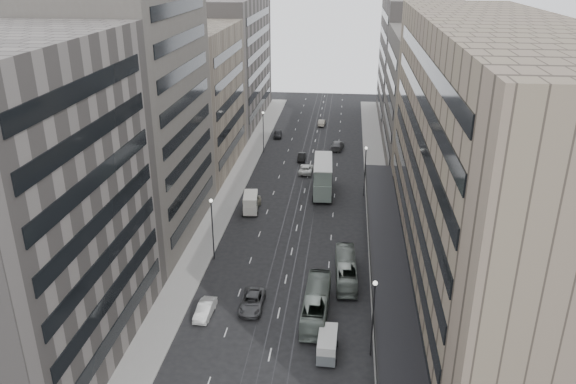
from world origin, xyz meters
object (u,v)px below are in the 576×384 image
at_px(vw_microbus, 327,344).
at_px(sedan_1, 205,310).
at_px(sedan_2, 252,302).
at_px(bus_near, 316,304).
at_px(panel_van, 251,202).
at_px(double_decker, 323,176).
at_px(bus_far, 346,269).

bearing_deg(vw_microbus, sedan_1, 160.45).
height_order(vw_microbus, sedan_1, vw_microbus).
bearing_deg(sedan_2, bus_near, -6.01).
xyz_separation_m(vw_microbus, panel_van, (-12.97, 32.13, 0.30)).
distance_m(double_decker, sedan_1, 37.17).
relative_size(bus_far, panel_van, 2.05).
xyz_separation_m(sedan_1, sedan_2, (4.79, 1.96, 0.02)).
distance_m(bus_near, sedan_1, 11.96).
bearing_deg(double_decker, bus_near, -90.52).
height_order(bus_far, vw_microbus, bus_far).
distance_m(sedan_1, sedan_2, 5.17).
height_order(bus_near, vw_microbus, bus_near).
height_order(sedan_1, sedan_2, sedan_2).
distance_m(double_decker, panel_van, 13.55).
distance_m(bus_far, panel_van, 23.12).
xyz_separation_m(vw_microbus, sedan_2, (-8.55, 7.12, -0.55)).
relative_size(panel_van, sedan_1, 1.09).
bearing_deg(bus_far, panel_van, -53.56).
bearing_deg(sedan_2, double_decker, 79.38).
xyz_separation_m(bus_near, bus_far, (3.07, 7.75, -0.13)).
height_order(vw_microbus, sedan_2, vw_microbus).
distance_m(panel_van, sedan_2, 25.41).
height_order(bus_near, sedan_1, bus_near).
height_order(bus_far, panel_van, panel_van).
relative_size(vw_microbus, sedan_2, 0.81).
height_order(bus_far, sedan_2, bus_far).
bearing_deg(vw_microbus, panel_van, 113.58).
height_order(bus_near, bus_far, bus_near).
relative_size(bus_far, sedan_2, 1.83).
relative_size(bus_near, sedan_2, 2.00).
relative_size(bus_near, double_decker, 1.03).
height_order(bus_near, sedan_2, bus_near).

